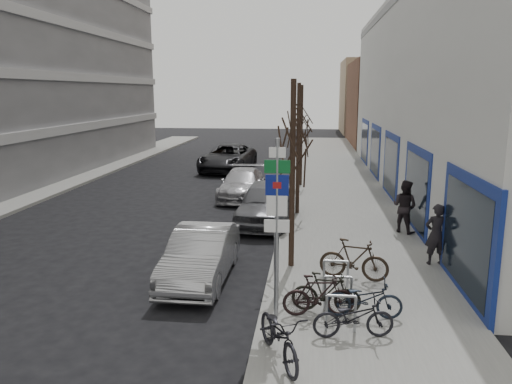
% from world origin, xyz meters
% --- Properties ---
extents(ground, '(120.00, 120.00, 0.00)m').
position_xyz_m(ground, '(0.00, 0.00, 0.00)').
color(ground, black).
rests_on(ground, ground).
extents(sidewalk_east, '(5.00, 70.00, 0.15)m').
position_xyz_m(sidewalk_east, '(4.50, 10.00, 0.07)').
color(sidewalk_east, slate).
rests_on(sidewalk_east, ground).
extents(brick_building_far, '(12.00, 14.00, 8.00)m').
position_xyz_m(brick_building_far, '(13.00, 40.00, 4.00)').
color(brick_building_far, brown).
rests_on(brick_building_far, ground).
extents(tan_building_far, '(13.00, 12.00, 9.00)m').
position_xyz_m(tan_building_far, '(13.50, 55.00, 4.50)').
color(tan_building_far, '#937A5B').
rests_on(tan_building_far, ground).
extents(highway_sign_pole, '(0.55, 0.10, 4.20)m').
position_xyz_m(highway_sign_pole, '(2.40, -0.01, 2.46)').
color(highway_sign_pole, gray).
rests_on(highway_sign_pole, ground).
extents(bike_rack, '(0.66, 2.26, 0.83)m').
position_xyz_m(bike_rack, '(3.80, 0.60, 0.66)').
color(bike_rack, gray).
rests_on(bike_rack, sidewalk_east).
extents(tree_near, '(1.80, 1.80, 5.50)m').
position_xyz_m(tree_near, '(2.60, 3.50, 4.10)').
color(tree_near, black).
rests_on(tree_near, ground).
extents(tree_mid, '(1.80, 1.80, 5.50)m').
position_xyz_m(tree_mid, '(2.60, 10.00, 4.10)').
color(tree_mid, black).
rests_on(tree_mid, ground).
extents(tree_far, '(1.80, 1.80, 5.50)m').
position_xyz_m(tree_far, '(2.60, 16.50, 4.10)').
color(tree_far, black).
rests_on(tree_far, ground).
extents(meter_front, '(0.10, 0.08, 1.27)m').
position_xyz_m(meter_front, '(2.15, 3.00, 0.92)').
color(meter_front, gray).
rests_on(meter_front, sidewalk_east).
extents(meter_mid, '(0.10, 0.08, 1.27)m').
position_xyz_m(meter_mid, '(2.15, 8.50, 0.92)').
color(meter_mid, gray).
rests_on(meter_mid, sidewalk_east).
extents(meter_back, '(0.10, 0.08, 1.27)m').
position_xyz_m(meter_back, '(2.15, 14.00, 0.92)').
color(meter_back, gray).
rests_on(meter_back, sidewalk_east).
extents(bike_near_left, '(1.34, 2.05, 1.20)m').
position_xyz_m(bike_near_left, '(2.58, -1.79, 0.75)').
color(bike_near_left, black).
rests_on(bike_near_left, sidewalk_east).
extents(bike_near_right, '(1.70, 0.68, 1.00)m').
position_xyz_m(bike_near_right, '(3.35, 0.21, 0.65)').
color(bike_near_right, black).
rests_on(bike_near_right, sidewalk_east).
extents(bike_mid_curb, '(1.73, 0.54, 1.05)m').
position_xyz_m(bike_mid_curb, '(4.35, 0.23, 0.67)').
color(bike_mid_curb, black).
rests_on(bike_mid_curb, sidewalk_east).
extents(bike_mid_inner, '(1.64, 0.61, 0.98)m').
position_xyz_m(bike_mid_inner, '(3.52, 0.43, 0.64)').
color(bike_mid_inner, black).
rests_on(bike_mid_inner, sidewalk_east).
extents(bike_far_curb, '(1.75, 0.76, 1.03)m').
position_xyz_m(bike_far_curb, '(4.04, -0.72, 0.67)').
color(bike_far_curb, black).
rests_on(bike_far_curb, sidewalk_east).
extents(bike_far_inner, '(1.97, 0.98, 1.15)m').
position_xyz_m(bike_far_inner, '(4.32, 2.57, 0.72)').
color(bike_far_inner, black).
rests_on(bike_far_inner, sidewalk_east).
extents(parked_car_front, '(1.57, 4.41, 1.45)m').
position_xyz_m(parked_car_front, '(0.13, 2.48, 0.72)').
color(parked_car_front, '#9FA0A4').
rests_on(parked_car_front, ground).
extents(parked_car_mid, '(2.31, 5.07, 1.69)m').
position_xyz_m(parked_car_mid, '(1.40, 8.75, 0.84)').
color(parked_car_mid, '#545459').
rests_on(parked_car_mid, ground).
extents(parked_car_back, '(2.03, 4.87, 1.40)m').
position_xyz_m(parked_car_back, '(-0.20, 13.41, 0.70)').
color(parked_car_back, '#A1A0A5').
rests_on(parked_car_back, ground).
extents(lane_car, '(3.46, 6.45, 1.72)m').
position_xyz_m(lane_car, '(-2.31, 21.91, 0.86)').
color(lane_car, black).
rests_on(lane_car, ground).
extents(pedestrian_near, '(0.72, 0.53, 1.82)m').
position_xyz_m(pedestrian_near, '(6.80, 4.08, 1.06)').
color(pedestrian_near, black).
rests_on(pedestrian_near, sidewalk_east).
extents(pedestrian_far, '(0.86, 0.83, 1.93)m').
position_xyz_m(pedestrian_far, '(6.51, 7.49, 1.12)').
color(pedestrian_far, black).
rests_on(pedestrian_far, sidewalk_east).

